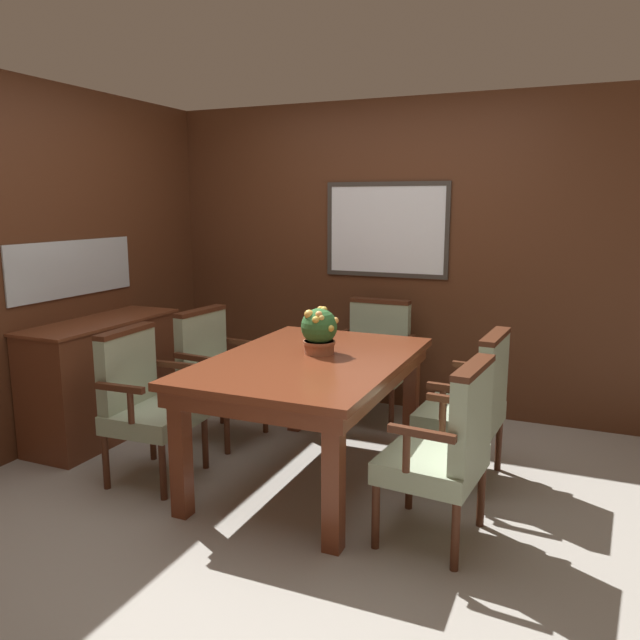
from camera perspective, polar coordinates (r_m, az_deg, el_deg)
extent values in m
plane|color=#A39E93|center=(3.77, -3.55, -15.35)|extent=(14.00, 14.00, 0.00)
cube|color=#4C2816|center=(5.09, 5.56, 5.79)|extent=(7.20, 0.06, 2.45)
cube|color=white|center=(5.02, 6.10, 8.20)|extent=(0.94, 0.01, 0.68)
cube|color=#38332D|center=(5.02, 6.17, 12.27)|extent=(1.01, 0.02, 0.04)
cube|color=#38332D|center=(5.05, 6.00, 4.15)|extent=(1.01, 0.02, 0.04)
cube|color=#38332D|center=(5.18, 0.90, 8.33)|extent=(0.04, 0.02, 0.68)
cube|color=#38332D|center=(4.90, 11.57, 7.98)|extent=(0.03, 0.02, 0.68)
cube|color=#4C2816|center=(4.55, -24.89, 4.27)|extent=(0.06, 7.20, 2.45)
cube|color=#B2BCC1|center=(4.74, -21.64, 4.41)|extent=(0.01, 1.14, 0.39)
cube|color=maroon|center=(3.44, -12.62, -11.77)|extent=(0.09, 0.09, 0.71)
cube|color=maroon|center=(3.05, 1.25, -14.55)|extent=(0.09, 0.09, 0.71)
cube|color=maroon|center=(4.58, -2.30, -5.81)|extent=(0.09, 0.09, 0.71)
cube|color=maroon|center=(4.30, 8.33, -7.05)|extent=(0.09, 0.09, 0.71)
cube|color=maroon|center=(3.71, -0.92, -4.80)|extent=(1.02, 1.55, 0.09)
cube|color=maroon|center=(3.69, -0.92, -3.79)|extent=(1.08, 1.61, 0.04)
cylinder|color=#472314|center=(4.25, -8.50, -9.90)|extent=(0.04, 0.04, 0.33)
cylinder|color=#472314|center=(4.60, -5.03, -8.22)|extent=(0.04, 0.04, 0.33)
cylinder|color=#472314|center=(4.49, -12.54, -8.92)|extent=(0.04, 0.04, 0.33)
cylinder|color=#472314|center=(4.82, -8.94, -7.42)|extent=(0.04, 0.04, 0.33)
cube|color=#93A384|center=(4.47, -8.82, -5.89)|extent=(0.50, 0.56, 0.11)
cube|color=#93A384|center=(4.51, -10.79, -2.17)|extent=(0.13, 0.48, 0.44)
cube|color=#472314|center=(4.47, -10.90, 0.79)|extent=(0.13, 0.48, 0.03)
cylinder|color=#472314|center=(4.21, -10.73, -4.82)|extent=(0.04, 0.04, 0.20)
cube|color=#472314|center=(4.22, -11.49, -3.40)|extent=(0.32, 0.07, 0.04)
cylinder|color=#472314|center=(4.62, -6.51, -3.32)|extent=(0.04, 0.04, 0.20)
cube|color=#472314|center=(4.63, -7.22, -2.03)|extent=(0.32, 0.07, 0.04)
cylinder|color=#472314|center=(3.71, -14.18, -13.29)|extent=(0.04, 0.04, 0.33)
cylinder|color=#472314|center=(4.06, -10.46, -10.98)|extent=(0.04, 0.04, 0.33)
cylinder|color=#472314|center=(3.93, -19.00, -12.14)|extent=(0.04, 0.04, 0.33)
cylinder|color=#472314|center=(4.27, -15.06, -10.10)|extent=(0.04, 0.04, 0.33)
cube|color=#93A384|center=(3.91, -14.81, -8.56)|extent=(0.48, 0.54, 0.11)
cube|color=#93A384|center=(3.94, -17.22, -4.34)|extent=(0.10, 0.48, 0.44)
cube|color=#472314|center=(3.89, -17.41, -0.98)|extent=(0.11, 0.48, 0.03)
cylinder|color=#472314|center=(3.64, -16.92, -7.57)|extent=(0.04, 0.04, 0.20)
cube|color=#472314|center=(3.65, -17.86, -5.94)|extent=(0.32, 0.05, 0.04)
cylinder|color=#472314|center=(4.06, -12.33, -5.47)|extent=(0.04, 0.04, 0.20)
cube|color=#472314|center=(4.07, -13.20, -4.02)|extent=(0.32, 0.05, 0.04)
cylinder|color=#472314|center=(4.21, 10.68, -10.22)|extent=(0.04, 0.04, 0.33)
cylinder|color=#472314|center=(3.80, 8.68, -12.48)|extent=(0.04, 0.04, 0.33)
cylinder|color=#472314|center=(4.12, 16.01, -10.89)|extent=(0.04, 0.04, 0.33)
cylinder|color=#472314|center=(3.71, 14.60, -13.31)|extent=(0.04, 0.04, 0.33)
cube|color=#93A384|center=(3.88, 12.64, -8.63)|extent=(0.49, 0.54, 0.11)
cube|color=#93A384|center=(3.76, 15.57, -4.98)|extent=(0.11, 0.48, 0.44)
cube|color=#472314|center=(3.70, 15.75, -1.45)|extent=(0.12, 0.48, 0.03)
cylinder|color=#472314|center=(4.09, 13.21, -5.39)|extent=(0.04, 0.04, 0.20)
cube|color=#472314|center=(4.05, 14.20, -4.14)|extent=(0.32, 0.06, 0.04)
cylinder|color=#472314|center=(3.59, 11.13, -7.55)|extent=(0.04, 0.04, 0.20)
cube|color=#472314|center=(3.54, 12.25, -6.16)|extent=(0.32, 0.06, 0.04)
cylinder|color=#472314|center=(3.54, 8.16, -14.24)|extent=(0.04, 0.04, 0.33)
cylinder|color=#472314|center=(3.16, 5.11, -17.40)|extent=(0.04, 0.04, 0.33)
cylinder|color=#472314|center=(3.44, 14.52, -15.27)|extent=(0.04, 0.04, 0.33)
cylinder|color=#472314|center=(3.05, 12.27, -18.76)|extent=(0.04, 0.04, 0.33)
cube|color=#93A384|center=(3.20, 10.17, -12.79)|extent=(0.50, 0.56, 0.11)
cube|color=#93A384|center=(3.05, 13.70, -8.54)|extent=(0.12, 0.48, 0.44)
cube|color=#472314|center=(2.98, 13.90, -4.24)|extent=(0.13, 0.48, 0.03)
cylinder|color=#472314|center=(3.39, 11.17, -8.66)|extent=(0.04, 0.04, 0.20)
cube|color=#472314|center=(3.34, 12.35, -7.21)|extent=(0.32, 0.07, 0.04)
cylinder|color=#472314|center=(2.92, 7.91, -11.82)|extent=(0.04, 0.04, 0.20)
cube|color=#472314|center=(2.86, 9.26, -10.20)|extent=(0.32, 0.07, 0.04)
cylinder|color=#472314|center=(4.76, 1.26, -7.51)|extent=(0.04, 0.04, 0.33)
cylinder|color=#472314|center=(4.62, 6.54, -8.19)|extent=(0.04, 0.04, 0.33)
cylinder|color=#472314|center=(5.11, 2.99, -6.25)|extent=(0.04, 0.04, 0.33)
cylinder|color=#472314|center=(4.97, 7.93, -6.83)|extent=(0.04, 0.04, 0.33)
cube|color=#93A384|center=(4.80, 4.71, -4.65)|extent=(0.52, 0.46, 0.11)
cube|color=#93A384|center=(4.90, 5.49, -1.00)|extent=(0.48, 0.09, 0.44)
cube|color=#472314|center=(4.86, 5.54, 1.73)|extent=(0.48, 0.10, 0.03)
cylinder|color=#472314|center=(4.82, 1.61, -2.65)|extent=(0.04, 0.04, 0.20)
cube|color=#472314|center=(4.86, 1.92, -1.35)|extent=(0.04, 0.32, 0.04)
cylinder|color=#472314|center=(4.65, 7.71, -3.25)|extent=(0.04, 0.04, 0.20)
cube|color=#472314|center=(4.69, 7.97, -1.89)|extent=(0.04, 0.32, 0.04)
cylinder|color=#9E5638|center=(3.78, -0.08, -2.49)|extent=(0.18, 0.18, 0.08)
cylinder|color=#9E5638|center=(3.77, -0.08, -2.06)|extent=(0.20, 0.20, 0.02)
sphere|color=#2D602D|center=(3.75, -0.08, -0.59)|extent=(0.22, 0.22, 0.22)
sphere|color=gold|center=(3.66, -0.39, 0.01)|extent=(0.04, 0.04, 0.04)
sphere|color=gold|center=(3.68, 0.99, -0.76)|extent=(0.04, 0.04, 0.04)
sphere|color=#EEA64D|center=(3.74, 1.41, -0.05)|extent=(0.04, 0.04, 0.04)
sphere|color=#E5BF5B|center=(3.66, 0.13, 0.19)|extent=(0.04, 0.04, 0.04)
sphere|color=tan|center=(3.85, 0.07, -0.16)|extent=(0.04, 0.04, 0.04)
sphere|color=gold|center=(3.75, 0.37, 0.94)|extent=(0.04, 0.04, 0.04)
sphere|color=#F4A758|center=(3.68, -0.11, 0.51)|extent=(0.04, 0.04, 0.04)
sphere|color=gold|center=(3.79, 0.27, 0.88)|extent=(0.05, 0.05, 0.05)
sphere|color=gold|center=(3.71, -1.01, 0.50)|extent=(0.06, 0.06, 0.06)
sphere|color=gold|center=(3.77, 0.04, 0.97)|extent=(0.04, 0.04, 0.04)
cube|color=brown|center=(4.74, -19.12, -5.15)|extent=(0.43, 1.19, 0.82)
cube|color=brown|center=(4.64, -19.44, -0.14)|extent=(0.45, 1.21, 0.02)
sphere|color=#4C422D|center=(4.53, -17.18, -2.72)|extent=(0.03, 0.03, 0.03)
sphere|color=#4C422D|center=(4.42, -19.20, -7.37)|extent=(0.03, 0.03, 0.03)
sphere|color=#4C422D|center=(4.81, -14.91, -5.68)|extent=(0.03, 0.03, 0.03)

